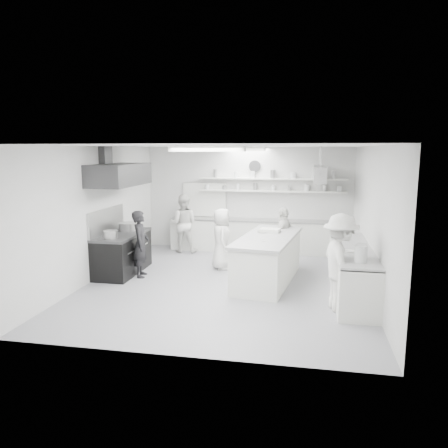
% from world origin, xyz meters
% --- Properties ---
extents(floor, '(6.00, 7.00, 0.02)m').
position_xyz_m(floor, '(0.00, 0.00, -0.01)').
color(floor, gray).
rests_on(floor, ground).
extents(ceiling, '(6.00, 7.00, 0.02)m').
position_xyz_m(ceiling, '(0.00, 0.00, 3.01)').
color(ceiling, white).
rests_on(ceiling, wall_back).
extents(wall_back, '(6.00, 0.04, 3.00)m').
position_xyz_m(wall_back, '(0.00, 3.50, 1.50)').
color(wall_back, beige).
rests_on(wall_back, floor).
extents(wall_front, '(6.00, 0.04, 3.00)m').
position_xyz_m(wall_front, '(0.00, -3.50, 1.50)').
color(wall_front, beige).
rests_on(wall_front, floor).
extents(wall_left, '(0.04, 7.00, 3.00)m').
position_xyz_m(wall_left, '(-3.00, 0.00, 1.50)').
color(wall_left, beige).
rests_on(wall_left, floor).
extents(wall_right, '(0.04, 7.00, 3.00)m').
position_xyz_m(wall_right, '(3.00, 0.00, 1.50)').
color(wall_right, beige).
rests_on(wall_right, floor).
extents(stove, '(0.80, 1.80, 0.90)m').
position_xyz_m(stove, '(-2.60, 0.40, 0.45)').
color(stove, black).
rests_on(stove, floor).
extents(exhaust_hood, '(0.85, 2.00, 0.50)m').
position_xyz_m(exhaust_hood, '(-2.60, 0.40, 2.35)').
color(exhaust_hood, '#39393B').
rests_on(exhaust_hood, wall_left).
extents(back_counter, '(5.00, 0.60, 0.92)m').
position_xyz_m(back_counter, '(0.30, 3.20, 0.46)').
color(back_counter, silver).
rests_on(back_counter, floor).
extents(shelf_lower, '(4.20, 0.26, 0.04)m').
position_xyz_m(shelf_lower, '(0.70, 3.37, 1.75)').
color(shelf_lower, silver).
rests_on(shelf_lower, wall_back).
extents(shelf_upper, '(4.20, 0.26, 0.04)m').
position_xyz_m(shelf_upper, '(0.70, 3.37, 2.10)').
color(shelf_upper, silver).
rests_on(shelf_upper, wall_back).
extents(pass_through_window, '(1.30, 0.04, 1.00)m').
position_xyz_m(pass_through_window, '(-1.30, 3.48, 1.45)').
color(pass_through_window, black).
rests_on(pass_through_window, wall_back).
extents(wall_clock, '(0.32, 0.05, 0.32)m').
position_xyz_m(wall_clock, '(0.20, 3.46, 2.45)').
color(wall_clock, silver).
rests_on(wall_clock, wall_back).
extents(right_counter, '(0.74, 3.30, 0.94)m').
position_xyz_m(right_counter, '(2.65, -0.20, 0.47)').
color(right_counter, silver).
rests_on(right_counter, floor).
extents(pot_rack, '(0.30, 1.60, 0.40)m').
position_xyz_m(pot_rack, '(2.00, 2.40, 2.30)').
color(pot_rack, '#A1A1A1').
rests_on(pot_rack, ceiling).
extents(light_fixture_front, '(1.30, 0.25, 0.10)m').
position_xyz_m(light_fixture_front, '(0.00, -1.80, 2.94)').
color(light_fixture_front, silver).
rests_on(light_fixture_front, ceiling).
extents(light_fixture_rear, '(1.30, 0.25, 0.10)m').
position_xyz_m(light_fixture_rear, '(0.00, 1.80, 2.94)').
color(light_fixture_rear, silver).
rests_on(light_fixture_rear, ceiling).
extents(prep_island, '(1.36, 2.79, 0.99)m').
position_xyz_m(prep_island, '(0.88, 0.35, 0.49)').
color(prep_island, silver).
rests_on(prep_island, floor).
extents(stove_pot, '(0.45, 0.45, 0.25)m').
position_xyz_m(stove_pot, '(-2.60, 0.79, 1.03)').
color(stove_pot, '#A1A1A1').
rests_on(stove_pot, stove).
extents(cook_stove, '(0.48, 0.63, 1.55)m').
position_xyz_m(cook_stove, '(-2.05, 0.19, 0.77)').
color(cook_stove, black).
rests_on(cook_stove, floor).
extents(cook_back, '(0.88, 0.72, 1.67)m').
position_xyz_m(cook_back, '(-1.76, 2.74, 0.84)').
color(cook_back, silver).
rests_on(cook_back, floor).
extents(cook_island_left, '(0.65, 0.83, 1.51)m').
position_xyz_m(cook_island_left, '(-0.34, 1.20, 0.75)').
color(cook_island_left, silver).
rests_on(cook_island_left, floor).
extents(cook_island_right, '(0.66, 0.97, 1.53)m').
position_xyz_m(cook_island_right, '(1.16, 1.53, 0.77)').
color(cook_island_right, silver).
rests_on(cook_island_right, floor).
extents(cook_right, '(0.92, 1.28, 1.79)m').
position_xyz_m(cook_right, '(2.33, -1.18, 0.90)').
color(cook_right, silver).
rests_on(cook_right, floor).
extents(bowl_island_a, '(0.36, 0.36, 0.07)m').
position_xyz_m(bowl_island_a, '(0.73, 0.77, 1.02)').
color(bowl_island_a, '#A1A1A1').
rests_on(bowl_island_a, prep_island).
extents(bowl_island_b, '(0.23, 0.23, 0.06)m').
position_xyz_m(bowl_island_b, '(0.84, -0.16, 1.02)').
color(bowl_island_b, silver).
rests_on(bowl_island_b, prep_island).
extents(bowl_right, '(0.27, 0.27, 0.06)m').
position_xyz_m(bowl_right, '(2.53, -0.59, 0.97)').
color(bowl_right, silver).
rests_on(bowl_right, right_counter).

